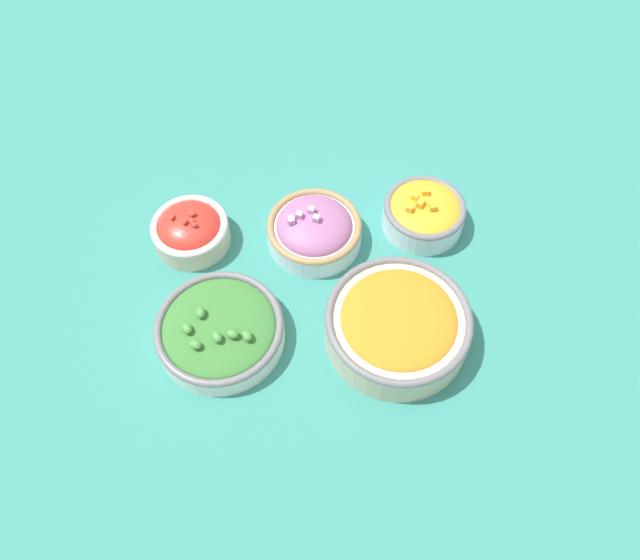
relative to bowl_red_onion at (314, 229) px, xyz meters
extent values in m
plane|color=#337F75|center=(0.02, 0.10, -0.03)|extent=(3.00, 3.00, 0.00)
cylinder|color=silver|center=(0.00, 0.00, -0.01)|extent=(0.15, 0.15, 0.04)
torus|color=#997A4C|center=(0.00, 0.00, 0.01)|extent=(0.15, 0.15, 0.01)
ellipsoid|color=#9E5B8E|center=(0.00, 0.00, 0.01)|extent=(0.12, 0.12, 0.05)
cube|color=#C699C1|center=(0.00, 0.01, 0.04)|extent=(0.01, 0.01, 0.01)
cube|color=#C699C1|center=(0.02, -0.01, 0.04)|extent=(0.01, 0.01, 0.01)
cube|color=#C699C1|center=(0.04, -0.01, 0.03)|extent=(0.01, 0.01, 0.01)
cube|color=#C699C1|center=(0.00, -0.01, 0.04)|extent=(0.01, 0.01, 0.01)
cube|color=#C699C1|center=(0.04, 0.00, 0.03)|extent=(0.01, 0.01, 0.01)
cylinder|color=beige|center=(-0.06, 0.21, 0.00)|extent=(0.21, 0.21, 0.05)
torus|color=slate|center=(-0.06, 0.21, 0.03)|extent=(0.21, 0.21, 0.01)
ellipsoid|color=orange|center=(-0.06, 0.21, 0.03)|extent=(0.17, 0.17, 0.02)
cylinder|color=silver|center=(0.19, 0.13, -0.01)|extent=(0.19, 0.19, 0.03)
torus|color=slate|center=(0.19, 0.13, 0.01)|extent=(0.19, 0.19, 0.01)
ellipsoid|color=#387533|center=(0.19, 0.13, 0.01)|extent=(0.17, 0.17, 0.02)
ellipsoid|color=#47893D|center=(0.21, 0.11, 0.02)|extent=(0.02, 0.02, 0.01)
ellipsoid|color=#47893D|center=(0.19, 0.15, 0.02)|extent=(0.02, 0.02, 0.01)
ellipsoid|color=#47893D|center=(0.23, 0.13, 0.02)|extent=(0.02, 0.02, 0.01)
ellipsoid|color=#47893D|center=(0.22, 0.16, 0.02)|extent=(0.02, 0.02, 0.01)
ellipsoid|color=#47893D|center=(0.17, 0.16, 0.02)|extent=(0.02, 0.02, 0.01)
ellipsoid|color=#47893D|center=(0.15, 0.16, 0.02)|extent=(0.02, 0.02, 0.01)
cylinder|color=silver|center=(-0.18, 0.02, -0.01)|extent=(0.13, 0.13, 0.04)
torus|color=slate|center=(-0.18, 0.02, 0.01)|extent=(0.13, 0.13, 0.01)
ellipsoid|color=orange|center=(-0.18, 0.02, 0.01)|extent=(0.12, 0.12, 0.03)
cube|color=#F4A828|center=(-0.19, 0.01, 0.03)|extent=(0.01, 0.01, 0.01)
cube|color=#F4A828|center=(-0.17, 0.03, 0.03)|extent=(0.01, 0.01, 0.01)
cube|color=#F4A828|center=(-0.17, 0.02, 0.03)|extent=(0.01, 0.01, 0.01)
cube|color=#F4A828|center=(-0.15, 0.03, 0.03)|extent=(0.01, 0.01, 0.01)
cube|color=#F4A828|center=(-0.19, 0.04, 0.03)|extent=(0.01, 0.01, 0.01)
cube|color=#F4A828|center=(-0.17, 0.01, 0.03)|extent=(0.01, 0.01, 0.01)
cylinder|color=beige|center=(0.19, -0.06, -0.01)|extent=(0.12, 0.12, 0.04)
torus|color=silver|center=(0.19, -0.06, 0.01)|extent=(0.12, 0.12, 0.01)
ellipsoid|color=red|center=(0.19, -0.06, 0.01)|extent=(0.10, 0.10, 0.04)
ellipsoid|color=red|center=(0.18, -0.04, 0.04)|extent=(0.01, 0.01, 0.01)
ellipsoid|color=red|center=(0.20, -0.05, 0.04)|extent=(0.01, 0.01, 0.01)
ellipsoid|color=red|center=(0.18, -0.06, 0.04)|extent=(0.01, 0.01, 0.01)
ellipsoid|color=red|center=(0.18, -0.05, 0.04)|extent=(0.01, 0.01, 0.01)
ellipsoid|color=red|center=(0.21, -0.07, 0.04)|extent=(0.01, 0.01, 0.01)
ellipsoid|color=red|center=(0.18, -0.06, 0.04)|extent=(0.01, 0.01, 0.01)
camera|label=1|loc=(0.18, 0.58, 0.81)|focal=35.00mm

